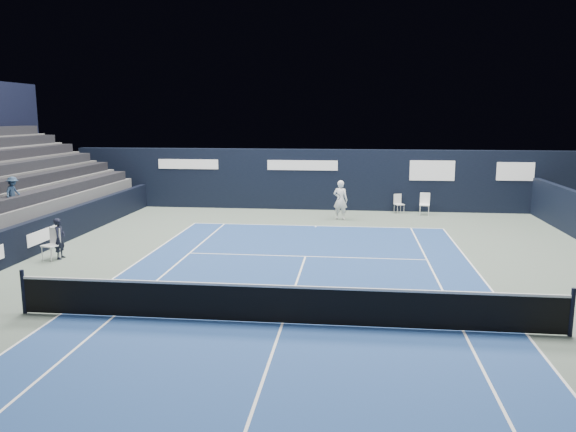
% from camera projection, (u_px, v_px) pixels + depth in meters
% --- Properties ---
extents(ground, '(48.00, 48.00, 0.00)m').
position_uv_depth(ground, '(292.00, 297.00, 15.06)').
color(ground, '#526258').
rests_on(ground, ground).
extents(court_surface, '(10.97, 23.77, 0.01)m').
position_uv_depth(court_surface, '(282.00, 324.00, 13.10)').
color(court_surface, navy).
rests_on(court_surface, ground).
extents(folding_chair_back_a, '(0.55, 0.57, 0.95)m').
position_uv_depth(folding_chair_back_a, '(398.00, 200.00, 28.02)').
color(folding_chair_back_a, silver).
rests_on(folding_chair_back_a, ground).
extents(folding_chair_back_b, '(0.54, 0.52, 1.08)m').
position_uv_depth(folding_chair_back_b, '(425.00, 202.00, 27.47)').
color(folding_chair_back_b, white).
rests_on(folding_chair_back_b, ground).
extents(line_judge_chair, '(0.59, 0.58, 1.07)m').
position_uv_depth(line_judge_chair, '(53.00, 242.00, 18.90)').
color(line_judge_chair, white).
rests_on(line_judge_chair, ground).
extents(line_judge, '(0.36, 0.53, 1.39)m').
position_uv_depth(line_judge, '(60.00, 239.00, 19.00)').
color(line_judge, black).
rests_on(line_judge, ground).
extents(court_markings, '(11.03, 23.83, 0.00)m').
position_uv_depth(court_markings, '(282.00, 324.00, 13.10)').
color(court_markings, white).
rests_on(court_markings, court_surface).
extents(tennis_net, '(12.90, 0.10, 1.10)m').
position_uv_depth(tennis_net, '(282.00, 303.00, 13.02)').
color(tennis_net, black).
rests_on(tennis_net, ground).
extents(back_sponsor_wall, '(26.00, 0.63, 3.10)m').
position_uv_depth(back_sponsor_wall, '(322.00, 179.00, 28.96)').
color(back_sponsor_wall, black).
rests_on(back_sponsor_wall, ground).
extents(side_barrier_left, '(0.33, 22.00, 1.20)m').
position_uv_depth(side_barrier_left, '(38.00, 236.00, 19.91)').
color(side_barrier_left, black).
rests_on(side_barrier_left, ground).
extents(tennis_player, '(0.77, 0.92, 1.85)m').
position_uv_depth(tennis_player, '(340.00, 200.00, 26.11)').
color(tennis_player, white).
rests_on(tennis_player, ground).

